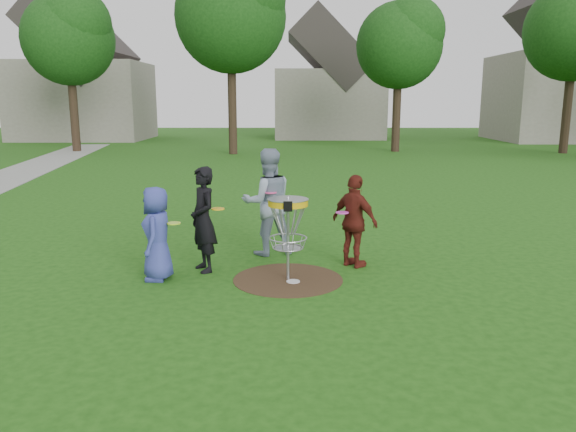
{
  "coord_description": "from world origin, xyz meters",
  "views": [
    {
      "loc": [
        0.02,
        -8.78,
        2.89
      ],
      "look_at": [
        0.0,
        0.3,
        1.0
      ],
      "focal_mm": 35.0,
      "sensor_mm": 36.0,
      "label": 1
    }
  ],
  "objects_px": {
    "player_black": "(203,220)",
    "player_grey": "(268,202)",
    "player_maroon": "(355,221)",
    "disc_golf_basket": "(288,219)",
    "player_blue": "(157,234)"
  },
  "relations": [
    {
      "from": "player_maroon",
      "to": "disc_golf_basket",
      "type": "height_order",
      "value": "player_maroon"
    },
    {
      "from": "disc_golf_basket",
      "to": "player_grey",
      "type": "bearing_deg",
      "value": 103.81
    },
    {
      "from": "player_blue",
      "to": "player_maroon",
      "type": "relative_size",
      "value": 0.94
    },
    {
      "from": "player_blue",
      "to": "disc_golf_basket",
      "type": "height_order",
      "value": "player_blue"
    },
    {
      "from": "player_grey",
      "to": "disc_golf_basket",
      "type": "xyz_separation_m",
      "value": [
        0.38,
        -1.57,
        0.02
      ]
    },
    {
      "from": "player_black",
      "to": "player_grey",
      "type": "xyz_separation_m",
      "value": [
        1.05,
        1.07,
        0.11
      ]
    },
    {
      "from": "player_black",
      "to": "player_blue",
      "type": "bearing_deg",
      "value": -84.41
    },
    {
      "from": "disc_golf_basket",
      "to": "player_maroon",
      "type": "bearing_deg",
      "value": 32.67
    },
    {
      "from": "player_maroon",
      "to": "player_blue",
      "type": "bearing_deg",
      "value": 58.28
    },
    {
      "from": "disc_golf_basket",
      "to": "player_black",
      "type": "bearing_deg",
      "value": 161.11
    },
    {
      "from": "player_black",
      "to": "player_grey",
      "type": "bearing_deg",
      "value": 106.81
    },
    {
      "from": "player_maroon",
      "to": "disc_golf_basket",
      "type": "distance_m",
      "value": 1.39
    },
    {
      "from": "player_maroon",
      "to": "disc_golf_basket",
      "type": "xyz_separation_m",
      "value": [
        -1.16,
        -0.74,
        0.2
      ]
    },
    {
      "from": "player_black",
      "to": "player_grey",
      "type": "relative_size",
      "value": 0.89
    },
    {
      "from": "player_black",
      "to": "player_grey",
      "type": "height_order",
      "value": "player_grey"
    }
  ]
}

